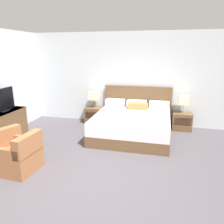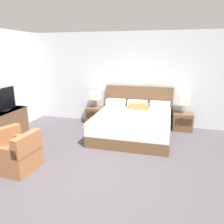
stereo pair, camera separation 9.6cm
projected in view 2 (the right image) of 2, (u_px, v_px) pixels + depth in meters
name	position (u px, v px, depth m)	size (l,w,h in m)	color
ground_plane	(92.00, 180.00, 3.88)	(10.06, 10.06, 0.00)	#4C474C
wall_back	(128.00, 79.00, 6.66)	(7.27, 0.06, 2.77)	silver
bed	(133.00, 123.00, 5.88)	(2.02, 2.09, 1.19)	brown
nightstand_left	(95.00, 115.00, 6.93)	(0.55, 0.41, 0.50)	brown
nightstand_right	(183.00, 122.00, 6.28)	(0.55, 0.41, 0.50)	brown
table_lamp_left	(95.00, 96.00, 6.76)	(0.28, 0.28, 0.51)	gray
table_lamp_right	(185.00, 100.00, 6.11)	(0.28, 0.28, 0.51)	gray
dresser	(5.00, 125.00, 5.54)	(0.51, 1.27, 0.76)	brown
tv	(4.00, 100.00, 5.45)	(0.18, 0.77, 0.57)	black
armchair_by_window	(0.00, 147.00, 4.52)	(0.90, 0.89, 0.76)	#935B38
armchair_companion	(19.00, 156.00, 4.14)	(0.73, 0.72, 0.76)	#935B38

